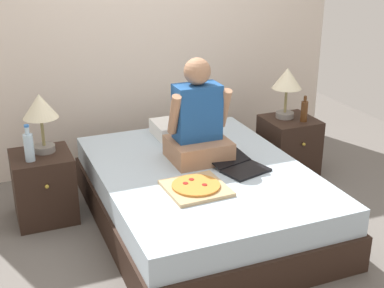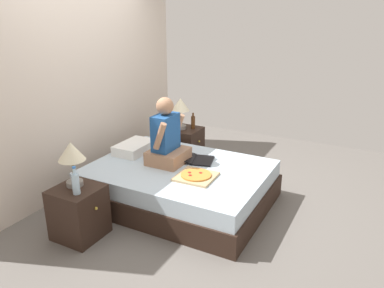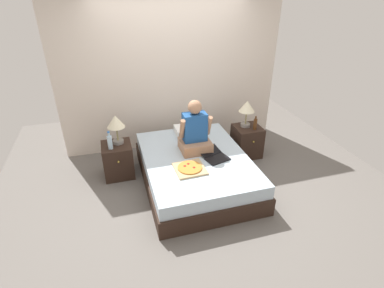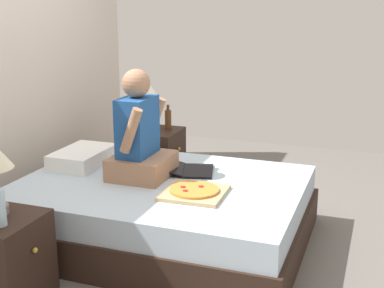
{
  "view_description": "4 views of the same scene",
  "coord_description": "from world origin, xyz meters",
  "px_view_note": "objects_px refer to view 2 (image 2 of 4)",
  "views": [
    {
      "loc": [
        -1.43,
        -3.29,
        2.07
      ],
      "look_at": [
        -0.12,
        -0.12,
        0.7
      ],
      "focal_mm": 50.0,
      "sensor_mm": 36.0,
      "label": 1
    },
    {
      "loc": [
        -3.43,
        -1.98,
        2.15
      ],
      "look_at": [
        0.13,
        -0.1,
        0.7
      ],
      "focal_mm": 35.0,
      "sensor_mm": 36.0,
      "label": 2
    },
    {
      "loc": [
        -1.1,
        -3.55,
        2.69
      ],
      "look_at": [
        -0.11,
        -0.17,
        0.76
      ],
      "focal_mm": 28.0,
      "sensor_mm": 36.0,
      "label": 3
    },
    {
      "loc": [
        -3.29,
        -1.43,
        1.7
      ],
      "look_at": [
        0.0,
        -0.23,
        0.74
      ],
      "focal_mm": 50.0,
      "sensor_mm": 36.0,
      "label": 4
    }
  ],
  "objects_px": {
    "lamp_on_right_nightstand": "(180,107)",
    "beer_bottle": "(193,122)",
    "bed": "(179,184)",
    "nightstand_left": "(79,212)",
    "lamp_on_left_nightstand": "(71,155)",
    "person_seated": "(167,139)",
    "water_bottle": "(76,183)",
    "pizza_box": "(196,176)",
    "laptop": "(198,159)",
    "nightstand_right": "(185,146)"
  },
  "relations": [
    {
      "from": "lamp_on_right_nightstand",
      "to": "beer_bottle",
      "type": "bearing_deg",
      "value": -56.31
    },
    {
      "from": "bed",
      "to": "lamp_on_right_nightstand",
      "type": "distance_m",
      "value": 1.36
    },
    {
      "from": "nightstand_left",
      "to": "beer_bottle",
      "type": "height_order",
      "value": "beer_bottle"
    },
    {
      "from": "lamp_on_left_nightstand",
      "to": "person_seated",
      "type": "relative_size",
      "value": 0.58
    },
    {
      "from": "lamp_on_left_nightstand",
      "to": "person_seated",
      "type": "bearing_deg",
      "value": -19.6
    },
    {
      "from": "beer_bottle",
      "to": "person_seated",
      "type": "xyz_separation_m",
      "value": [
        -1.11,
        -0.24,
        0.11
      ]
    },
    {
      "from": "beer_bottle",
      "to": "person_seated",
      "type": "distance_m",
      "value": 1.14
    },
    {
      "from": "lamp_on_right_nightstand",
      "to": "person_seated",
      "type": "bearing_deg",
      "value": -158.9
    },
    {
      "from": "lamp_on_left_nightstand",
      "to": "beer_bottle",
      "type": "relative_size",
      "value": 1.96
    },
    {
      "from": "bed",
      "to": "water_bottle",
      "type": "xyz_separation_m",
      "value": [
        -1.16,
        0.44,
        0.42
      ]
    },
    {
      "from": "person_seated",
      "to": "pizza_box",
      "type": "bearing_deg",
      "value": -114.08
    },
    {
      "from": "nightstand_left",
      "to": "beer_bottle",
      "type": "bearing_deg",
      "value": -2.56
    },
    {
      "from": "beer_bottle",
      "to": "nightstand_left",
      "type": "bearing_deg",
      "value": 177.44
    },
    {
      "from": "water_bottle",
      "to": "laptop",
      "type": "bearing_deg",
      "value": -21.06
    },
    {
      "from": "nightstand_right",
      "to": "water_bottle",
      "type": "bearing_deg",
      "value": -177.71
    },
    {
      "from": "lamp_on_left_nightstand",
      "to": "water_bottle",
      "type": "relative_size",
      "value": 1.63
    },
    {
      "from": "laptop",
      "to": "pizza_box",
      "type": "xyz_separation_m",
      "value": [
        -0.43,
        -0.2,
        -0.0
      ]
    },
    {
      "from": "nightstand_left",
      "to": "beer_bottle",
      "type": "relative_size",
      "value": 2.29
    },
    {
      "from": "water_bottle",
      "to": "lamp_on_right_nightstand",
      "type": "bearing_deg",
      "value": 3.61
    },
    {
      "from": "pizza_box",
      "to": "bed",
      "type": "bearing_deg",
      "value": 60.4
    },
    {
      "from": "bed",
      "to": "pizza_box",
      "type": "bearing_deg",
      "value": -119.6
    },
    {
      "from": "nightstand_right",
      "to": "beer_bottle",
      "type": "relative_size",
      "value": 2.29
    },
    {
      "from": "nightstand_left",
      "to": "pizza_box",
      "type": "xyz_separation_m",
      "value": [
        0.91,
        -0.84,
        0.2
      ]
    },
    {
      "from": "nightstand_right",
      "to": "laptop",
      "type": "xyz_separation_m",
      "value": [
        -0.83,
        -0.64,
        0.21
      ]
    },
    {
      "from": "lamp_on_left_nightstand",
      "to": "pizza_box",
      "type": "relative_size",
      "value": 1.09
    },
    {
      "from": "lamp_on_left_nightstand",
      "to": "lamp_on_right_nightstand",
      "type": "bearing_deg",
      "value": 0.0
    },
    {
      "from": "nightstand_right",
      "to": "person_seated",
      "type": "distance_m",
      "value": 1.19
    },
    {
      "from": "water_bottle",
      "to": "pizza_box",
      "type": "bearing_deg",
      "value": -37.01
    },
    {
      "from": "laptop",
      "to": "lamp_on_right_nightstand",
      "type": "bearing_deg",
      "value": 40.69
    },
    {
      "from": "nightstand_left",
      "to": "beer_bottle",
      "type": "xyz_separation_m",
      "value": [
        2.24,
        -0.1,
        0.36
      ]
    },
    {
      "from": "nightstand_left",
      "to": "lamp_on_left_nightstand",
      "type": "height_order",
      "value": "lamp_on_left_nightstand"
    },
    {
      "from": "water_bottle",
      "to": "person_seated",
      "type": "xyz_separation_m",
      "value": [
        1.21,
        -0.25,
        0.1
      ]
    },
    {
      "from": "water_bottle",
      "to": "beer_bottle",
      "type": "distance_m",
      "value": 2.32
    },
    {
      "from": "bed",
      "to": "person_seated",
      "type": "distance_m",
      "value": 0.55
    },
    {
      "from": "bed",
      "to": "pizza_box",
      "type": "xyz_separation_m",
      "value": [
        -0.18,
        -0.31,
        0.25
      ]
    },
    {
      "from": "nightstand_left",
      "to": "bed",
      "type": "bearing_deg",
      "value": -25.93
    },
    {
      "from": "person_seated",
      "to": "lamp_on_left_nightstand",
      "type": "bearing_deg",
      "value": 160.4
    },
    {
      "from": "nightstand_left",
      "to": "lamp_on_right_nightstand",
      "type": "height_order",
      "value": "lamp_on_right_nightstand"
    },
    {
      "from": "water_bottle",
      "to": "laptop",
      "type": "distance_m",
      "value": 1.53
    },
    {
      "from": "water_bottle",
      "to": "beer_bottle",
      "type": "relative_size",
      "value": 1.2
    },
    {
      "from": "lamp_on_left_nightstand",
      "to": "water_bottle",
      "type": "height_order",
      "value": "lamp_on_left_nightstand"
    },
    {
      "from": "laptop",
      "to": "lamp_on_left_nightstand",
      "type": "bearing_deg",
      "value": 152.15
    },
    {
      "from": "person_seated",
      "to": "pizza_box",
      "type": "relative_size",
      "value": 1.88
    },
    {
      "from": "lamp_on_left_nightstand",
      "to": "beer_bottle",
      "type": "height_order",
      "value": "lamp_on_left_nightstand"
    },
    {
      "from": "nightstand_left",
      "to": "person_seated",
      "type": "xyz_separation_m",
      "value": [
        1.13,
        -0.34,
        0.47
      ]
    },
    {
      "from": "laptop",
      "to": "pizza_box",
      "type": "height_order",
      "value": "laptop"
    },
    {
      "from": "bed",
      "to": "beer_bottle",
      "type": "relative_size",
      "value": 8.79
    },
    {
      "from": "lamp_on_left_nightstand",
      "to": "beer_bottle",
      "type": "distance_m",
      "value": 2.21
    },
    {
      "from": "lamp_on_left_nightstand",
      "to": "person_seated",
      "type": "xyz_separation_m",
      "value": [
        1.09,
        -0.39,
        -0.12
      ]
    },
    {
      "from": "water_bottle",
      "to": "lamp_on_right_nightstand",
      "type": "xyz_separation_m",
      "value": [
        2.22,
        0.14,
        0.22
      ]
    }
  ]
}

